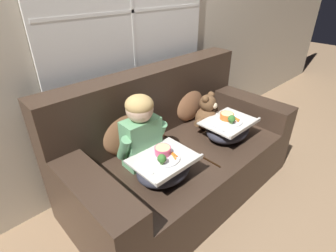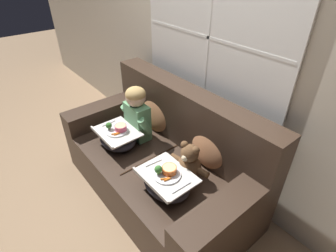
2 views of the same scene
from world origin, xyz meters
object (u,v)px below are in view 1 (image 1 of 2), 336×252
(throw_pillow_behind_child, at_px, (123,128))
(lap_tray_teddy, at_px, (228,129))
(couch, at_px, (176,153))
(lap_tray_child, at_px, (164,167))
(child_figure, at_px, (141,128))
(throw_pillow_behind_teddy, at_px, (188,100))
(teddy_bear, at_px, (207,114))

(throw_pillow_behind_child, distance_m, lap_tray_teddy, 0.86)
(couch, height_order, throw_pillow_behind_child, couch)
(couch, distance_m, lap_tray_teddy, 0.47)
(throw_pillow_behind_child, bearing_deg, lap_tray_child, -90.00)
(child_figure, bearing_deg, throw_pillow_behind_teddy, 17.23)
(couch, xyz_separation_m, throw_pillow_behind_teddy, (0.36, 0.21, 0.30))
(throw_pillow_behind_teddy, relative_size, teddy_bear, 1.09)
(throw_pillow_behind_child, xyz_separation_m, teddy_bear, (0.72, -0.23, -0.06))
(couch, relative_size, lap_tray_child, 4.64)
(couch, xyz_separation_m, teddy_bear, (0.36, -0.02, 0.24))
(couch, height_order, child_figure, couch)
(lap_tray_teddy, bearing_deg, throw_pillow_behind_child, 148.01)
(throw_pillow_behind_teddy, distance_m, child_figure, 0.76)
(throw_pillow_behind_teddy, bearing_deg, couch, -149.83)
(child_figure, height_order, lap_tray_teddy, child_figure)
(couch, bearing_deg, child_figure, -177.78)
(couch, relative_size, throw_pillow_behind_teddy, 4.83)
(couch, bearing_deg, lap_tray_teddy, -33.74)
(throw_pillow_behind_teddy, bearing_deg, child_figure, -162.77)
(lap_tray_child, relative_size, lap_tray_teddy, 0.97)
(teddy_bear, bearing_deg, lap_tray_teddy, -90.33)
(teddy_bear, relative_size, lap_tray_teddy, 0.85)
(teddy_bear, distance_m, lap_tray_child, 0.76)
(teddy_bear, bearing_deg, throw_pillow_behind_teddy, 90.22)
(throw_pillow_behind_child, bearing_deg, child_figure, -90.01)
(throw_pillow_behind_child, distance_m, lap_tray_child, 0.46)
(throw_pillow_behind_child, bearing_deg, teddy_bear, -17.47)
(child_figure, bearing_deg, lap_tray_child, -89.98)
(throw_pillow_behind_child, xyz_separation_m, child_figure, (-0.00, -0.22, 0.09))
(child_figure, bearing_deg, teddy_bear, -0.28)
(child_figure, xyz_separation_m, lap_tray_child, (0.00, -0.23, -0.20))
(child_figure, relative_size, teddy_bear, 1.47)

